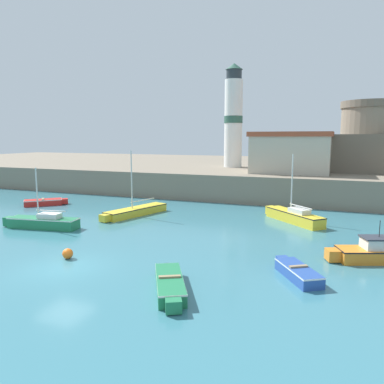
{
  "coord_description": "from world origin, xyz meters",
  "views": [
    {
      "loc": [
        12.91,
        -14.75,
        6.61
      ],
      "look_at": [
        1.34,
        14.62,
        2.0
      ],
      "focal_mm": 35.0,
      "sensor_mm": 36.0,
      "label": 1
    }
  ],
  "objects_px": {
    "dinghy_green_0": "(170,284)",
    "lighthouse": "(233,118)",
    "sailboat_yellow_1": "(135,211)",
    "motorboat_orange_2": "(379,252)",
    "dinghy_red_5": "(45,202)",
    "sailboat_yellow_3": "(294,216)",
    "harbor_shed_near_wharf": "(291,152)",
    "mooring_buoy": "(68,254)",
    "fortress": "(369,147)",
    "dinghy_blue_6": "(297,271)",
    "sailboat_green_4": "(42,222)"
  },
  "relations": [
    {
      "from": "dinghy_green_0",
      "to": "mooring_buoy",
      "type": "distance_m",
      "value": 7.34
    },
    {
      "from": "sailboat_yellow_1",
      "to": "dinghy_blue_6",
      "type": "height_order",
      "value": "sailboat_yellow_1"
    },
    {
      "from": "dinghy_green_0",
      "to": "lighthouse",
      "type": "height_order",
      "value": "lighthouse"
    },
    {
      "from": "motorboat_orange_2",
      "to": "lighthouse",
      "type": "distance_m",
      "value": 30.86
    },
    {
      "from": "dinghy_green_0",
      "to": "fortress",
      "type": "bearing_deg",
      "value": 74.43
    },
    {
      "from": "sailboat_green_4",
      "to": "lighthouse",
      "type": "relative_size",
      "value": 0.45
    },
    {
      "from": "sailboat_green_4",
      "to": "mooring_buoy",
      "type": "height_order",
      "value": "sailboat_green_4"
    },
    {
      "from": "dinghy_blue_6",
      "to": "motorboat_orange_2",
      "type": "bearing_deg",
      "value": 46.64
    },
    {
      "from": "sailboat_green_4",
      "to": "lighthouse",
      "type": "height_order",
      "value": "lighthouse"
    },
    {
      "from": "dinghy_green_0",
      "to": "lighthouse",
      "type": "distance_m",
      "value": 34.91
    },
    {
      "from": "dinghy_green_0",
      "to": "dinghy_red_5",
      "type": "height_order",
      "value": "dinghy_red_5"
    },
    {
      "from": "fortress",
      "to": "sailboat_yellow_3",
      "type": "bearing_deg",
      "value": -108.28
    },
    {
      "from": "fortress",
      "to": "dinghy_blue_6",
      "type": "bearing_deg",
      "value": -98.6
    },
    {
      "from": "mooring_buoy",
      "to": "fortress",
      "type": "relative_size",
      "value": 0.05
    },
    {
      "from": "sailboat_yellow_3",
      "to": "dinghy_blue_6",
      "type": "xyz_separation_m",
      "value": [
        1.55,
        -12.08,
        -0.2
      ]
    },
    {
      "from": "dinghy_blue_6",
      "to": "sailboat_yellow_1",
      "type": "bearing_deg",
      "value": 146.02
    },
    {
      "from": "fortress",
      "to": "harbor_shed_near_wharf",
      "type": "bearing_deg",
      "value": -138.71
    },
    {
      "from": "dinghy_green_0",
      "to": "sailboat_green_4",
      "type": "xyz_separation_m",
      "value": [
        -13.5,
        6.92,
        0.16
      ]
    },
    {
      "from": "sailboat_yellow_1",
      "to": "motorboat_orange_2",
      "type": "bearing_deg",
      "value": -17.24
    },
    {
      "from": "motorboat_orange_2",
      "to": "sailboat_green_4",
      "type": "height_order",
      "value": "sailboat_green_4"
    },
    {
      "from": "mooring_buoy",
      "to": "lighthouse",
      "type": "height_order",
      "value": "lighthouse"
    },
    {
      "from": "sailboat_yellow_1",
      "to": "dinghy_red_5",
      "type": "xyz_separation_m",
      "value": [
        -10.78,
        0.99,
        -0.06
      ]
    },
    {
      "from": "sailboat_yellow_1",
      "to": "lighthouse",
      "type": "distance_m",
      "value": 21.85
    },
    {
      "from": "mooring_buoy",
      "to": "sailboat_green_4",
      "type": "bearing_deg",
      "value": 142.18
    },
    {
      "from": "dinghy_red_5",
      "to": "sailboat_green_4",
      "type": "bearing_deg",
      "value": -47.92
    },
    {
      "from": "motorboat_orange_2",
      "to": "dinghy_red_5",
      "type": "height_order",
      "value": "motorboat_orange_2"
    },
    {
      "from": "sailboat_yellow_3",
      "to": "dinghy_red_5",
      "type": "bearing_deg",
      "value": -176.72
    },
    {
      "from": "sailboat_yellow_3",
      "to": "sailboat_yellow_1",
      "type": "bearing_deg",
      "value": -169.69
    },
    {
      "from": "dinghy_green_0",
      "to": "dinghy_red_5",
      "type": "relative_size",
      "value": 1.14
    },
    {
      "from": "motorboat_orange_2",
      "to": "dinghy_blue_6",
      "type": "height_order",
      "value": "motorboat_orange_2"
    },
    {
      "from": "sailboat_yellow_3",
      "to": "mooring_buoy",
      "type": "xyz_separation_m",
      "value": [
        -10.5,
        -13.82,
        -0.22
      ]
    },
    {
      "from": "motorboat_orange_2",
      "to": "dinghy_red_5",
      "type": "xyz_separation_m",
      "value": [
        -29.05,
        6.66,
        -0.17
      ]
    },
    {
      "from": "sailboat_green_4",
      "to": "harbor_shed_near_wharf",
      "type": "distance_m",
      "value": 26.0
    },
    {
      "from": "sailboat_yellow_1",
      "to": "sailboat_yellow_3",
      "type": "distance_m",
      "value": 13.11
    },
    {
      "from": "fortress",
      "to": "motorboat_orange_2",
      "type": "bearing_deg",
      "value": -91.79
    },
    {
      "from": "sailboat_yellow_3",
      "to": "lighthouse",
      "type": "bearing_deg",
      "value": 119.29
    },
    {
      "from": "dinghy_green_0",
      "to": "motorboat_orange_2",
      "type": "xyz_separation_m",
      "value": [
        8.8,
        7.73,
        0.17
      ]
    },
    {
      "from": "lighthouse",
      "to": "dinghy_green_0",
      "type": "bearing_deg",
      "value": -79.15
    },
    {
      "from": "motorboat_orange_2",
      "to": "sailboat_green_4",
      "type": "xyz_separation_m",
      "value": [
        -22.3,
        -0.81,
        -0.02
      ]
    },
    {
      "from": "sailboat_yellow_1",
      "to": "sailboat_yellow_3",
      "type": "relative_size",
      "value": 1.29
    },
    {
      "from": "dinghy_green_0",
      "to": "harbor_shed_near_wharf",
      "type": "xyz_separation_m",
      "value": [
        1.64,
        27.56,
        4.71
      ]
    },
    {
      "from": "fortress",
      "to": "lighthouse",
      "type": "xyz_separation_m",
      "value": [
        -16.0,
        -1.4,
        3.57
      ]
    },
    {
      "from": "dinghy_green_0",
      "to": "dinghy_blue_6",
      "type": "distance_m",
      "value": 6.17
    },
    {
      "from": "dinghy_green_0",
      "to": "sailboat_yellow_3",
      "type": "distance_m",
      "value": 16.12
    },
    {
      "from": "motorboat_orange_2",
      "to": "sailboat_yellow_3",
      "type": "bearing_deg",
      "value": 123.88
    },
    {
      "from": "dinghy_green_0",
      "to": "lighthouse",
      "type": "bearing_deg",
      "value": 100.85
    },
    {
      "from": "fortress",
      "to": "lighthouse",
      "type": "distance_m",
      "value": 16.45
    },
    {
      "from": "sailboat_yellow_3",
      "to": "dinghy_red_5",
      "type": "xyz_separation_m",
      "value": [
        -23.67,
        -1.36,
        -0.18
      ]
    },
    {
      "from": "dinghy_green_0",
      "to": "harbor_shed_near_wharf",
      "type": "height_order",
      "value": "harbor_shed_near_wharf"
    },
    {
      "from": "dinghy_red_5",
      "to": "dinghy_blue_6",
      "type": "relative_size",
      "value": 1.09
    }
  ]
}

